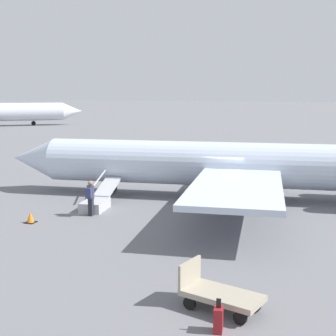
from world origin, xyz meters
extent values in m
plane|color=slate|center=(0.00, 0.00, 0.00)|extent=(600.00, 600.00, 0.00)
cylinder|color=silver|center=(0.00, 0.00, 1.94)|extent=(20.82, 4.83, 2.51)
cone|color=silver|center=(11.64, 1.33, 1.94)|extent=(3.02, 2.76, 2.46)
cube|color=silver|center=(-1.66, 5.44, 1.76)|extent=(4.97, 9.08, 0.25)
cube|color=silver|center=(-0.39, -5.68, 1.76)|extent=(4.97, 9.08, 0.25)
cylinder|color=black|center=(6.67, 0.76, 0.31)|extent=(0.63, 0.22, 0.62)
cylinder|color=#4C4C51|center=(6.67, 0.76, 0.72)|extent=(0.11, 0.11, 0.19)
cylinder|color=black|center=(-2.18, 0.89, 0.31)|extent=(0.63, 0.22, 0.62)
cylinder|color=#4C4C51|center=(-2.18, 0.89, 0.72)|extent=(0.11, 0.11, 0.19)
cylinder|color=black|center=(-1.93, -1.36, 0.31)|extent=(0.63, 0.22, 0.62)
cylinder|color=#4C4C51|center=(-1.93, -1.36, 0.72)|extent=(0.11, 0.11, 0.19)
cone|color=silver|center=(40.04, -52.58, 2.51)|extent=(4.77, 4.69, 3.18)
cylinder|color=black|center=(45.71, -48.24, 0.40)|extent=(0.76, 0.65, 0.80)
cylinder|color=#2D2D33|center=(45.71, -48.24, 0.93)|extent=(0.14, 0.14, 0.25)
cube|color=#B2B2B7|center=(5.68, 4.88, 0.25)|extent=(1.30, 1.91, 0.50)
cube|color=#B2B2B7|center=(5.91, 2.89, 0.81)|extent=(1.15, 2.32, 0.74)
cube|color=#B2B2B7|center=(6.36, 2.94, 1.31)|extent=(0.31, 2.21, 0.69)
cube|color=#23232D|center=(5.35, 5.93, 0.42)|extent=(0.23, 0.30, 0.85)
cylinder|color=#33384C|center=(5.35, 5.93, 1.18)|extent=(0.36, 0.36, 0.65)
sphere|color=#936B4C|center=(5.35, 5.93, 1.62)|extent=(0.24, 0.24, 0.24)
cube|color=navy|center=(5.32, 6.20, 1.21)|extent=(0.30, 0.21, 0.44)
cube|color=#9E937F|center=(-2.82, 13.82, 0.44)|extent=(2.42, 1.67, 0.16)
cube|color=#9E937F|center=(-1.81, 13.53, 0.87)|extent=(0.38, 1.08, 0.70)
cylinder|color=black|center=(-1.96, 14.03, 0.18)|extent=(0.38, 0.21, 0.36)
cylinder|color=black|center=(-2.20, 13.19, 0.18)|extent=(0.38, 0.21, 0.36)
cylinder|color=black|center=(-3.44, 14.46, 0.18)|extent=(0.38, 0.21, 0.36)
cylinder|color=black|center=(-3.68, 13.61, 0.18)|extent=(0.38, 0.21, 0.36)
cube|color=maroon|center=(-2.98, 15.00, 0.32)|extent=(0.26, 0.38, 0.64)
cube|color=black|center=(-2.98, 15.00, 0.76)|extent=(0.12, 0.05, 0.24)
cube|color=black|center=(7.42, 7.95, 0.01)|extent=(0.47, 0.47, 0.03)
cone|color=orange|center=(7.42, 7.95, 0.26)|extent=(0.36, 0.36, 0.52)
camera|label=1|loc=(-5.26, 25.77, 5.93)|focal=50.00mm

